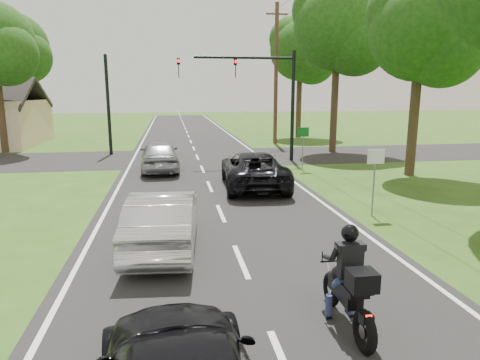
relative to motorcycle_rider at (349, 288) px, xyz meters
name	(u,v)px	position (x,y,z in m)	size (l,w,h in m)	color
ground	(241,262)	(-1.30, 3.07, -0.71)	(140.00, 140.00, 0.00)	#2E4B15
road	(206,177)	(-1.30, 13.07, -0.70)	(8.00, 100.00, 0.01)	black
cross_road	(197,157)	(-1.30, 19.07, -0.71)	(60.00, 7.00, 0.01)	black
motorcycle_rider	(349,288)	(0.00, 0.00, 0.00)	(0.59, 2.09, 1.80)	black
dark_suv	(254,169)	(0.48, 10.71, 0.03)	(2.42, 5.25, 1.46)	black
silver_sedan	(164,220)	(-3.05, 4.23, 0.03)	(1.55, 4.44, 1.46)	silver
silver_suv	(159,155)	(-3.40, 15.01, 0.07)	(1.82, 4.51, 1.54)	#94969B
traffic_signal	(260,86)	(2.04, 17.07, 3.43)	(6.38, 0.44, 6.00)	black
signal_pole_far	(108,105)	(-6.50, 21.07, 2.29)	(0.20, 0.20, 6.00)	black
utility_pole_far	(276,74)	(4.90, 25.07, 4.37)	(1.60, 0.28, 10.00)	brown
sign_white	(375,166)	(3.40, 6.05, 0.89)	(0.55, 0.07, 2.12)	slate
sign_green	(303,138)	(3.60, 14.05, 0.89)	(0.55, 0.07, 2.12)	slate
tree_row_c	(428,36)	(8.45, 11.87, 5.52)	(4.80, 4.65, 8.76)	#332316
tree_row_d	(344,31)	(7.80, 19.83, 6.72)	(5.76, 5.58, 10.45)	#332316
tree_row_e	(304,54)	(8.18, 28.85, 6.12)	(5.28, 5.12, 9.61)	#332316
tree_left_far	(18,50)	(-15.00, 32.83, 6.42)	(5.76, 5.58, 10.14)	#332316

